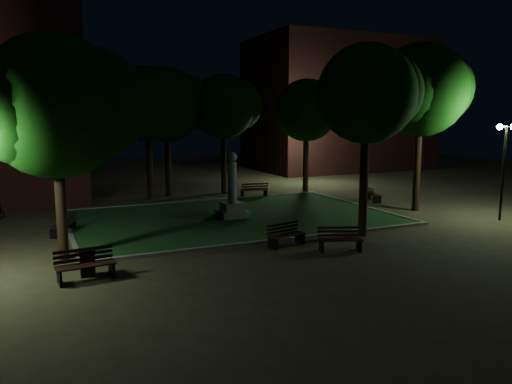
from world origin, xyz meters
TOP-DOWN VIEW (x-y plane):
  - ground at (0.00, 0.00)m, footprint 80.00×80.00m
  - lawn at (0.00, 2.00)m, footprint 15.00×10.00m
  - lawn_kerb at (0.00, 2.00)m, footprint 15.40×10.40m
  - monument at (0.00, 2.00)m, footprint 1.40×1.40m
  - building_far at (18.00, 20.00)m, footprint 16.00×10.00m
  - tree_west at (-7.96, -2.19)m, footprint 6.03×4.92m
  - tree_north_wl at (-2.36, 9.26)m, footprint 5.45×4.45m
  - tree_north_er at (2.52, 9.60)m, footprint 5.05×4.13m
  - tree_ne at (8.04, 8.58)m, footprint 5.07×4.14m
  - tree_east at (9.76, -0.17)m, footprint 5.93×4.84m
  - tree_se at (3.73, -3.67)m, footprint 5.00×4.08m
  - tree_nw at (-8.83, 9.54)m, footprint 5.48×4.48m
  - tree_far_north at (-1.01, 10.08)m, footprint 5.64×4.61m
  - lamppost_se at (11.63, -3.82)m, footprint 1.18×0.28m
  - lamppost_ne at (9.96, 11.80)m, footprint 1.18×0.28m
  - bench_near_left at (-0.08, -3.81)m, footprint 1.69×0.91m
  - bench_near_right at (1.42, -5.31)m, footprint 1.72×1.11m
  - bench_west_near at (-7.60, -4.90)m, footprint 1.83×0.80m
  - bench_left_side at (-7.79, 1.68)m, footprint 1.19×1.70m
  - bench_right_side at (9.26, 3.13)m, footprint 0.85×1.62m
  - bench_far_side at (3.53, 7.25)m, footprint 1.75×0.81m
  - trash_bin at (-7.50, -4.45)m, footprint 0.50×0.50m

SIDE VIEW (x-z plane):
  - ground at x=0.00m, z-range 0.00..0.00m
  - lawn at x=0.00m, z-range 0.00..0.08m
  - lawn_kerb at x=0.00m, z-range 0.00..0.12m
  - bench_right_side at x=9.26m, z-range -0.02..0.82m
  - bench_near_left at x=-0.08m, z-range -0.03..0.85m
  - bench_left_side at x=-7.79m, z-range -0.03..0.86m
  - bench_near_right at x=1.42m, z-range -0.03..0.87m
  - trash_bin at x=-7.50m, z-range 0.01..0.85m
  - bench_far_side at x=3.53m, z-range -0.03..0.90m
  - bench_west_near at x=-7.60m, z-range -0.03..0.95m
  - monument at x=0.00m, z-range -0.64..2.56m
  - lamppost_ne at x=9.96m, z-range 0.85..4.93m
  - lamppost_se at x=11.63m, z-range 0.91..5.54m
  - tree_west at x=-7.96m, z-range 1.43..9.22m
  - tree_ne at x=8.04m, z-range 1.64..9.08m
  - tree_north_er at x=2.52m, z-range 1.75..9.40m
  - tree_far_north at x=-1.01m, z-range 1.68..9.65m
  - tree_north_wl at x=-2.36m, z-range 1.74..9.67m
  - tree_se at x=3.73m, z-range 1.92..9.86m
  - building_far at x=18.00m, z-range 0.00..12.00m
  - tree_east at x=9.76m, z-range 1.95..10.71m
  - tree_nw at x=-8.83m, z-range 2.16..10.98m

